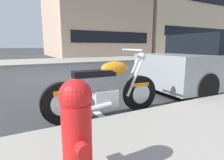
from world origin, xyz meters
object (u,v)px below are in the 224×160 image
(car_opposite_curb, at_px, (204,52))
(fire_hydrant, at_px, (77,130))
(parked_car_across_street, at_px, (214,64))
(parked_motorcycle, at_px, (106,91))

(car_opposite_curb, xyz_separation_m, fire_hydrant, (-14.74, -9.57, -0.12))
(parked_car_across_street, xyz_separation_m, car_opposite_curb, (10.24, 7.66, -0.01))
(parked_car_across_street, height_order, fire_hydrant, parked_car_across_street)
(car_opposite_curb, bearing_deg, parked_motorcycle, 26.97)
(parked_motorcycle, relative_size, fire_hydrant, 2.53)
(parked_motorcycle, distance_m, fire_hydrant, 1.68)
(car_opposite_curb, bearing_deg, fire_hydrant, 29.40)
(car_opposite_curb, bearing_deg, parked_car_across_street, 33.19)
(parked_car_across_street, distance_m, car_opposite_curb, 12.79)
(parked_car_across_street, bearing_deg, parked_motorcycle, -169.03)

